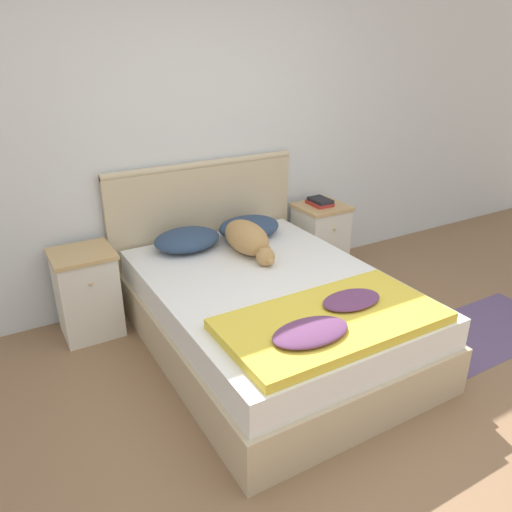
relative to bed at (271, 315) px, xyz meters
The scene contains 12 objects.
ground_plane 1.04m from the bed, 92.62° to the right, with size 16.00×16.00×0.00m, color #896647.
wall_back 1.52m from the bed, 92.36° to the left, with size 9.00×0.06×2.55m.
bed is the anchor object (origin of this frame).
headboard 1.10m from the bed, 90.00° to the left, with size 1.60×0.06×1.11m.
nightstand_left 1.33m from the bed, 141.19° to the left, with size 0.42×0.41×0.64m.
nightstand_right 1.33m from the bed, 38.81° to the left, with size 0.42×0.41×0.64m.
pillow_left 0.89m from the bed, 109.04° to the left, with size 0.51×0.39×0.15m.
pillow_right 0.89m from the bed, 70.96° to the left, with size 0.51×0.39×0.15m.
quilt 0.72m from the bed, 90.87° to the right, with size 1.27×0.66×0.11m.
dog 0.62m from the bed, 79.11° to the left, with size 0.26×0.69×0.24m.
book_stack 1.40m from the bed, 39.60° to the left, with size 0.17×0.23×0.06m.
rug 1.63m from the bed, 22.73° to the right, with size 1.23×0.65×0.00m.
Camera 1 is at (-1.53, -1.50, 2.00)m, focal length 35.00 mm.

